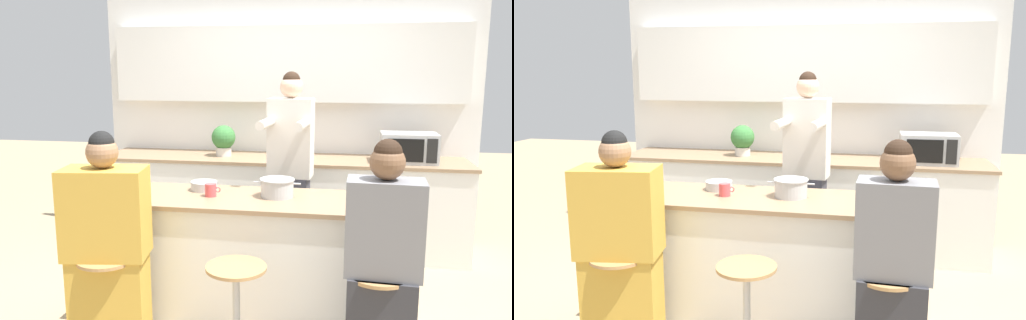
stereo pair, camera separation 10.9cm
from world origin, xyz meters
TOP-DOWN VIEW (x-y plane):
  - ground_plane at (0.00, 0.00)m, footprint 16.00×16.00m
  - wall_back at (0.00, 1.83)m, footprint 3.82×0.22m
  - back_counter at (0.00, 1.51)m, footprint 3.54×0.67m
  - kitchen_island at (0.00, 0.00)m, footprint 2.01×0.66m
  - bar_stool_leftmost at (-0.80, -0.61)m, footprint 0.38×0.38m
  - bar_stool_center at (0.00, -0.60)m, footprint 0.38×0.38m
  - person_cooking at (0.18, 0.66)m, footprint 0.40×0.59m
  - person_wrapped_blanket at (-0.81, -0.58)m, footprint 0.53×0.36m
  - person_seated_near at (0.83, -0.58)m, footprint 0.43×0.28m
  - cooking_pot at (0.15, 0.05)m, footprint 0.33×0.24m
  - fruit_bowl at (-0.40, 0.15)m, footprint 0.19×0.19m
  - coffee_cup_near at (-0.30, -0.02)m, footprint 0.11×0.08m
  - banana_bunch at (0.87, -0.05)m, footprint 0.17×0.12m
  - juice_carton at (-0.92, -0.03)m, footprint 0.08×0.08m
  - microwave at (1.19, 1.46)m, footprint 0.51×0.33m
  - potted_plant at (-0.58, 1.51)m, footprint 0.24×0.24m

SIDE VIEW (x-z plane):
  - ground_plane at x=0.00m, z-range 0.00..0.00m
  - bar_stool_leftmost at x=-0.80m, z-range 0.02..0.67m
  - bar_stool_center at x=0.00m, z-range 0.02..0.67m
  - kitchen_island at x=0.00m, z-range 0.01..0.91m
  - back_counter at x=0.00m, z-range 0.00..0.92m
  - person_seated_near at x=0.83m, z-range -0.06..1.35m
  - person_wrapped_blanket at x=-0.81m, z-range -0.04..1.38m
  - person_cooking at x=0.18m, z-range 0.00..1.76m
  - banana_bunch at x=0.87m, z-range 0.90..0.96m
  - fruit_bowl at x=-0.40m, z-range 0.91..0.97m
  - coffee_cup_near at x=-0.30m, z-range 0.91..1.00m
  - cooking_pot at x=0.15m, z-range 0.91..1.03m
  - juice_carton at x=-0.92m, z-range 0.90..1.07m
  - microwave at x=1.19m, z-range 0.92..1.19m
  - potted_plant at x=-0.58m, z-range 0.94..1.24m
  - wall_back at x=0.00m, z-range 0.19..2.89m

